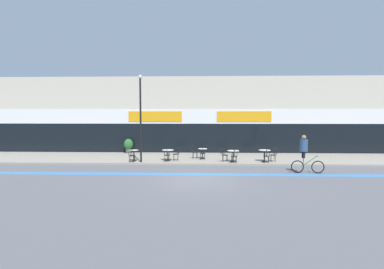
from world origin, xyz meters
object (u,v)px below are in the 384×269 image
Objects in this scene: bistro_table_0 at (134,153)px; bistro_table_3 at (233,154)px; bistro_table_4 at (265,153)px; lamp_post at (141,113)px; planter_pot at (128,145)px; bistro_table_1 at (168,153)px; cafe_chair_4_side at (274,154)px; cafe_chair_4_near at (266,155)px; cafe_chair_3_near at (234,155)px; cafe_chair_2_near at (203,152)px; cafe_chair_0_near at (132,155)px; cafe_chair_3_side at (224,154)px; cyclist_0 at (305,152)px; bistro_table_2 at (203,151)px; cafe_chair_1_side at (177,153)px; cafe_chair_1_near at (167,154)px; cafe_chair_2_side at (194,151)px.

bistro_table_0 is 6.74m from bistro_table_3.
lamp_post is (-8.27, -0.62, 2.72)m from bistro_table_4.
bistro_table_1 is at bearing -45.54° from planter_pot.
bistro_table_1 is at bearing -5.28° from cafe_chair_4_side.
bistro_table_3 reaches higher than bistro_table_1.
bistro_table_4 is 0.63m from cafe_chair_4_near.
bistro_table_1 is 4.57m from cafe_chair_3_near.
cafe_chair_2_near is 4.36m from cafe_chair_4_near.
cafe_chair_0_near and cafe_chair_4_near have the same top height.
cafe_chair_2_near and cafe_chair_3_side have the same top height.
cafe_chair_3_side is at bearing 42.14° from cafe_chair_3_near.
cafe_chair_4_near is 3.18m from cyclist_0.
lamp_post is at bearing 168.88° from cyclist_0.
planter_pot is (-6.10, 2.77, 0.13)m from bistro_table_2.
cafe_chair_4_near is at bearing 41.43° from cafe_chair_4_side.
cafe_chair_3_near is at bearing -122.75° from cafe_chair_2_near.
cafe_chair_1_side and cafe_chair_3_near have the same top height.
cafe_chair_1_side is 0.16× the size of lamp_post.
lamp_post is at bearing 0.59° from cafe_chair_4_side.
cafe_chair_1_near is at bearing -7.36° from bistro_table_0.
bistro_table_1 is at bearing -157.32° from bistro_table_2.
cafe_chair_4_side is (7.20, -0.24, -0.01)m from bistro_table_1.
cafe_chair_4_side is (3.38, 0.15, 0.00)m from cafe_chair_3_side.
bistro_table_3 is 0.89× the size of cafe_chair_3_side.
cafe_chair_0_near is 3.08m from cafe_chair_1_side.
bistro_table_1 is at bearing 8.16° from bistro_table_0.
cafe_chair_0_near is 1.00× the size of cafe_chair_2_near.
cafe_chair_1_near is 6.57m from cafe_chair_4_near.
cafe_chair_4_side is 9.34m from lamp_post.
cafe_chair_3_side is 6.20m from lamp_post.
bistro_table_0 is at bearing 76.64° from cafe_chair_1_near.
cyclist_0 is at bearing -128.38° from cafe_chair_3_near.
lamp_post is at bearing -175.74° from bistro_table_4.
cafe_chair_3_side is 1.00× the size of cafe_chair_4_near.
cafe_chair_1_side is 1.00× the size of cafe_chair_4_near.
bistro_table_3 is 0.89× the size of cafe_chair_0_near.
planter_pot is at bearing 113.44° from lamp_post.
bistro_table_0 is 0.83× the size of cafe_chair_0_near.
bistro_table_3 is 0.89× the size of cafe_chair_2_near.
cafe_chair_2_near is at bearing -29.14° from planter_pot.
cafe_chair_4_side is at bearing 175.92° from cafe_chair_1_side.
planter_pot is 0.20× the size of lamp_post.
cafe_chair_3_side is (3.83, -0.38, -0.01)m from bistro_table_1.
cafe_chair_3_near is (2.06, -2.00, 0.01)m from bistro_table_2.
planter_pot is (-5.47, 2.76, 0.12)m from cafe_chair_2_side.
bistro_table_1 is at bearing -143.10° from cafe_chair_2_side.
cafe_chair_1_near and cafe_chair_1_side have the same top height.
bistro_table_0 reaches higher than bistro_table_1.
cafe_chair_1_near is at bearing -176.80° from bistro_table_3.
cafe_chair_0_near is at bearing 170.23° from cyclist_0.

